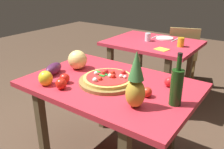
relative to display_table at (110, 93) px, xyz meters
The scene contains 20 objects.
display_table is the anchor object (origin of this frame).
background_table 1.32m from the display_table, 102.75° to the left, with size 1.08×0.84×0.75m.
dining_chair 1.95m from the display_table, 93.60° to the left, with size 0.51×0.51×0.85m.
pizza_board 0.11m from the display_table, 129.23° to the right, with size 0.44×0.44×0.03m, color olive.
pizza 0.13m from the display_table, 136.00° to the right, with size 0.37×0.37×0.06m.
wine_bottle 0.56m from the display_table, ahead, with size 0.08×0.08×0.33m.
pineapple_left 0.46m from the display_table, 31.20° to the right, with size 0.12×0.12×0.36m.
melon 0.44m from the display_table, 169.50° to the left, with size 0.16×0.16×0.16m, color #F1CD74.
bell_pepper 0.49m from the display_table, 139.43° to the right, with size 0.10×0.10×0.11m, color yellow.
eggplant 0.51m from the display_table, 164.53° to the right, with size 0.20×0.09×0.09m, color #4C1F41.
tomato_near_board 0.39m from the display_table, 126.88° to the right, with size 0.08×0.08×0.08m, color red.
tomato_by_bottle 0.36m from the display_table, ahead, with size 0.07×0.07×0.07m, color red.
tomato_at_corner 0.36m from the display_table, 142.79° to the right, with size 0.08×0.08×0.08m, color red.
tomato_beside_pepper 0.45m from the display_table, 26.35° to the left, with size 0.07×0.07×0.07m, color red.
drinking_glass_juice 1.27m from the display_table, 86.92° to the left, with size 0.07×0.07×0.10m, color gold.
drinking_glass_water 1.33m from the display_table, 105.57° to the left, with size 0.07×0.07×0.10m, color silver.
dinner_plate 1.53m from the display_table, 98.79° to the left, with size 0.22×0.22×0.02m, color white.
fork_utensil 1.56m from the display_table, 103.90° to the left, with size 0.02×0.18×0.01m, color silver.
knife_utensil 1.51m from the display_table, 93.54° to the left, with size 0.02×0.18×0.01m, color silver.
napkin_folded 1.04m from the display_table, 92.98° to the left, with size 0.14×0.12×0.01m, color yellow.
Camera 1 is at (0.96, -1.32, 1.49)m, focal length 38.15 mm.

